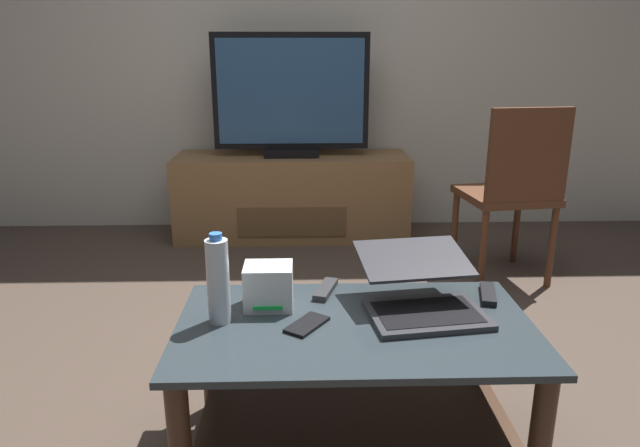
{
  "coord_description": "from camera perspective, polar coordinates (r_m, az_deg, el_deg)",
  "views": [
    {
      "loc": [
        -0.0,
        -1.75,
        1.2
      ],
      "look_at": [
        0.06,
        0.22,
        0.6
      ],
      "focal_mm": 31.82,
      "sensor_mm": 36.0,
      "label": 1
    }
  ],
  "objects": [
    {
      "name": "ground_plane",
      "position": [
        2.13,
        -1.46,
        -17.46
      ],
      "size": [
        7.68,
        7.68,
        0.0
      ],
      "primitive_type": "plane",
      "color": "#4C3D33"
    },
    {
      "name": "back_wall",
      "position": [
        4.01,
        -1.81,
        19.78
      ],
      "size": [
        6.4,
        0.12,
        2.8
      ],
      "primitive_type": "cube",
      "color": "beige",
      "rests_on": "ground"
    },
    {
      "name": "coffee_table",
      "position": [
        1.73,
        3.49,
        -14.26
      ],
      "size": [
        1.03,
        0.59,
        0.45
      ],
      "color": "#2D383D",
      "rests_on": "ground"
    },
    {
      "name": "media_cabinet",
      "position": [
        3.8,
        -2.78,
        2.78
      ],
      "size": [
        1.52,
        0.49,
        0.55
      ],
      "color": "olive",
      "rests_on": "ground"
    },
    {
      "name": "television",
      "position": [
        3.67,
        -2.93,
        12.51
      ],
      "size": [
        0.99,
        0.2,
        0.77
      ],
      "color": "black",
      "rests_on": "media_cabinet"
    },
    {
      "name": "dining_chair",
      "position": [
        3.11,
        18.92,
        3.57
      ],
      "size": [
        0.49,
        0.49,
        0.94
      ],
      "color": "#59331E",
      "rests_on": "ground"
    },
    {
      "name": "laptop",
      "position": [
        1.75,
        10.17,
        -6.72
      ],
      "size": [
        0.38,
        0.42,
        0.16
      ],
      "color": "#333338",
      "rests_on": "coffee_table"
    },
    {
      "name": "router_box",
      "position": [
        1.74,
        -5.16,
        -6.3
      ],
      "size": [
        0.15,
        0.12,
        0.13
      ],
      "color": "white",
      "rests_on": "coffee_table"
    },
    {
      "name": "water_bottle_near",
      "position": [
        1.64,
        -10.17,
        -5.66
      ],
      "size": [
        0.07,
        0.07,
        0.27
      ],
      "color": "silver",
      "rests_on": "coffee_table"
    },
    {
      "name": "cell_phone",
      "position": [
        1.64,
        -1.27,
        -10.12
      ],
      "size": [
        0.14,
        0.15,
        0.01
      ],
      "primitive_type": "cube",
      "rotation": [
        0.0,
        0.0,
        -0.61
      ],
      "color": "black",
      "rests_on": "coffee_table"
    },
    {
      "name": "tv_remote",
      "position": [
        1.9,
        16.57,
        -6.81
      ],
      "size": [
        0.08,
        0.17,
        0.02
      ],
      "primitive_type": "cube",
      "rotation": [
        0.0,
        0.0,
        -0.25
      ],
      "color": "black",
      "rests_on": "coffee_table"
    },
    {
      "name": "soundbar_remote",
      "position": [
        1.86,
        0.6,
        -6.64
      ],
      "size": [
        0.09,
        0.17,
        0.02
      ],
      "primitive_type": "cube",
      "rotation": [
        0.0,
        0.0,
        -0.3
      ],
      "color": "#2D2D30",
      "rests_on": "coffee_table"
    }
  ]
}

